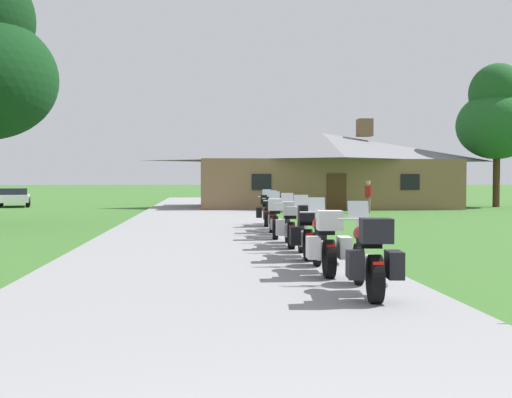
% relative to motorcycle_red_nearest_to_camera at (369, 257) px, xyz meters
% --- Properties ---
extents(ground_plane, '(500.00, 500.00, 0.00)m').
position_rel_motorcycle_red_nearest_to_camera_xyz_m(ground_plane, '(-2.11, 13.64, -0.61)').
color(ground_plane, '#386628').
extents(asphalt_driveway, '(6.40, 80.00, 0.06)m').
position_rel_motorcycle_red_nearest_to_camera_xyz_m(asphalt_driveway, '(-2.11, 11.64, -0.58)').
color(asphalt_driveway, gray).
rests_on(asphalt_driveway, ground).
extents(motorcycle_red_nearest_to_camera, '(0.86, 2.08, 1.30)m').
position_rel_motorcycle_red_nearest_to_camera_xyz_m(motorcycle_red_nearest_to_camera, '(0.00, 0.00, 0.00)').
color(motorcycle_red_nearest_to_camera, black).
rests_on(motorcycle_red_nearest_to_camera, asphalt_driveway).
extents(motorcycle_red_second_in_row, '(0.77, 2.08, 1.30)m').
position_rel_motorcycle_red_nearest_to_camera_xyz_m(motorcycle_red_second_in_row, '(-0.19, 2.09, 0.00)').
color(motorcycle_red_second_in_row, black).
rests_on(motorcycle_red_second_in_row, asphalt_driveway).
extents(motorcycle_orange_third_in_row, '(0.80, 2.08, 1.30)m').
position_rel_motorcycle_red_nearest_to_camera_xyz_m(motorcycle_orange_third_in_row, '(-0.14, 4.28, 0.00)').
color(motorcycle_orange_third_in_row, black).
rests_on(motorcycle_orange_third_in_row, asphalt_driveway).
extents(motorcycle_red_fourth_in_row, '(0.81, 2.08, 1.30)m').
position_rel_motorcycle_red_nearest_to_camera_xyz_m(motorcycle_red_fourth_in_row, '(-0.14, 6.47, 0.00)').
color(motorcycle_red_fourth_in_row, black).
rests_on(motorcycle_red_fourth_in_row, asphalt_driveway).
extents(motorcycle_black_fifth_in_row, '(0.70, 2.08, 1.30)m').
position_rel_motorcycle_red_nearest_to_camera_xyz_m(motorcycle_black_fifth_in_row, '(-0.21, 8.91, 0.01)').
color(motorcycle_black_fifth_in_row, black).
rests_on(motorcycle_black_fifth_in_row, asphalt_driveway).
extents(motorcycle_green_sixth_in_row, '(0.72, 2.08, 1.30)m').
position_rel_motorcycle_red_nearest_to_camera_xyz_m(motorcycle_green_sixth_in_row, '(-0.04, 11.06, 0.01)').
color(motorcycle_green_sixth_in_row, black).
rests_on(motorcycle_green_sixth_in_row, asphalt_driveway).
extents(motorcycle_blue_farthest_in_row, '(0.87, 2.08, 1.30)m').
position_rel_motorcycle_red_nearest_to_camera_xyz_m(motorcycle_blue_farthest_in_row, '(0.05, 13.42, 0.00)').
color(motorcycle_blue_farthest_in_row, black).
rests_on(motorcycle_blue_farthest_in_row, asphalt_driveway).
extents(stone_lodge, '(16.15, 8.74, 5.60)m').
position_rel_motorcycle_red_nearest_to_camera_xyz_m(stone_lodge, '(5.37, 29.63, 1.81)').
color(stone_lodge, brown).
rests_on(stone_lodge, ground).
extents(bystander_red_shirt_near_lodge, '(0.29, 0.54, 1.69)m').
position_rel_motorcycle_red_nearest_to_camera_xyz_m(bystander_red_shirt_near_lodge, '(6.38, 22.62, 0.34)').
color(bystander_red_shirt_near_lodge, '#75664C').
rests_on(bystander_red_shirt_near_lodge, ground).
extents(tree_right_of_lodge, '(5.10, 5.10, 9.19)m').
position_rel_motorcycle_red_nearest_to_camera_xyz_m(tree_right_of_lodge, '(16.67, 29.22, 5.23)').
color(tree_right_of_lodge, '#422D19').
rests_on(tree_right_of_lodge, ground).
extents(parked_white_sedan_far_left, '(2.80, 4.52, 1.20)m').
position_rel_motorcycle_red_nearest_to_camera_xyz_m(parked_white_sedan_far_left, '(-14.32, 32.41, 0.03)').
color(parked_white_sedan_far_left, silver).
rests_on(parked_white_sedan_far_left, ground).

